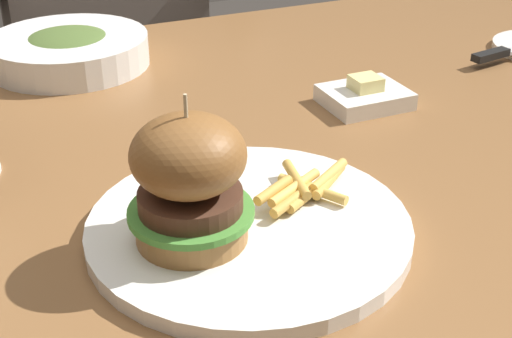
{
  "coord_description": "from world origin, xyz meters",
  "views": [
    {
      "loc": [
        -0.19,
        -0.66,
        1.08
      ],
      "look_at": [
        0.03,
        -0.17,
        0.78
      ],
      "focal_mm": 50.0,
      "sensor_mm": 36.0,
      "label": 1
    }
  ],
  "objects_px": {
    "soup_bowl": "(69,49)",
    "diner_person": "(111,73)",
    "main_plate": "(249,227)",
    "burger_sandwich": "(189,180)",
    "butter_dish": "(364,96)"
  },
  "relations": [
    {
      "from": "diner_person",
      "to": "soup_bowl",
      "type": "bearing_deg",
      "value": -108.64
    },
    {
      "from": "main_plate",
      "to": "butter_dish",
      "type": "bearing_deg",
      "value": 39.96
    },
    {
      "from": "diner_person",
      "to": "main_plate",
      "type": "bearing_deg",
      "value": -95.25
    },
    {
      "from": "main_plate",
      "to": "soup_bowl",
      "type": "bearing_deg",
      "value": 96.88
    },
    {
      "from": "diner_person",
      "to": "burger_sandwich",
      "type": "bearing_deg",
      "value": -98.53
    },
    {
      "from": "soup_bowl",
      "to": "diner_person",
      "type": "distance_m",
      "value": 0.48
    },
    {
      "from": "butter_dish",
      "to": "diner_person",
      "type": "relative_size",
      "value": 0.08
    },
    {
      "from": "soup_bowl",
      "to": "diner_person",
      "type": "height_order",
      "value": "diner_person"
    },
    {
      "from": "main_plate",
      "to": "butter_dish",
      "type": "relative_size",
      "value": 2.88
    },
    {
      "from": "soup_bowl",
      "to": "diner_person",
      "type": "relative_size",
      "value": 0.18
    },
    {
      "from": "burger_sandwich",
      "to": "butter_dish",
      "type": "height_order",
      "value": "burger_sandwich"
    },
    {
      "from": "burger_sandwich",
      "to": "diner_person",
      "type": "height_order",
      "value": "diner_person"
    },
    {
      "from": "main_plate",
      "to": "burger_sandwich",
      "type": "xyz_separation_m",
      "value": [
        -0.05,
        -0.01,
        0.06
      ]
    },
    {
      "from": "butter_dish",
      "to": "main_plate",
      "type": "bearing_deg",
      "value": -140.04
    },
    {
      "from": "burger_sandwich",
      "to": "soup_bowl",
      "type": "relative_size",
      "value": 0.59
    }
  ]
}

